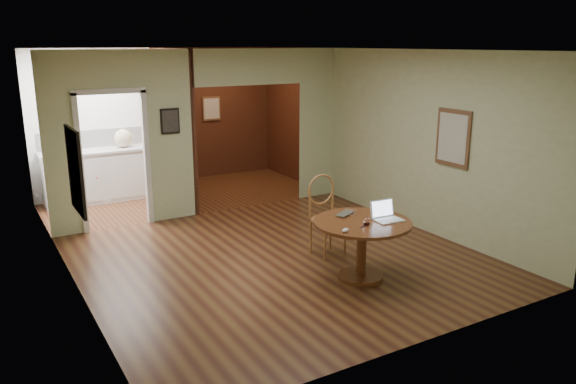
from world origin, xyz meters
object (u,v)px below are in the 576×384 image
dining_table (362,236)px  chair (325,211)px  closed_laptop (348,214)px  open_laptop (386,214)px

dining_table → chair: chair is taller
dining_table → closed_laptop: size_ratio=3.73×
chair → closed_laptop: (-0.09, -0.64, 0.14)m
open_laptop → closed_laptop: bearing=131.4°
open_laptop → dining_table: bearing=167.2°
chair → open_laptop: (0.19, -1.01, 0.19)m
closed_laptop → chair: bearing=53.9°
chair → open_laptop: bearing=-81.0°
dining_table → chair: bearing=84.2°
dining_table → closed_laptop: 0.35m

